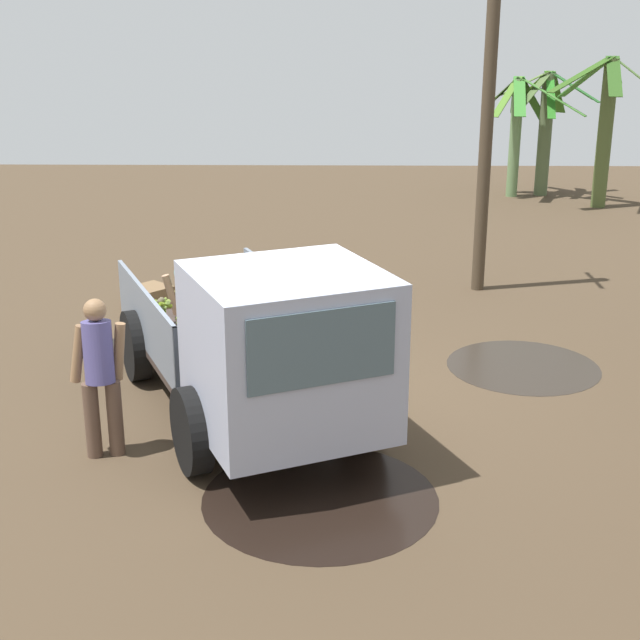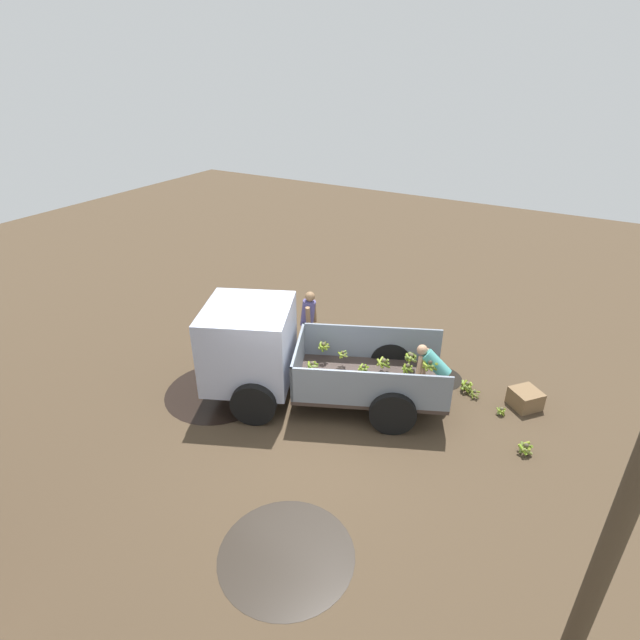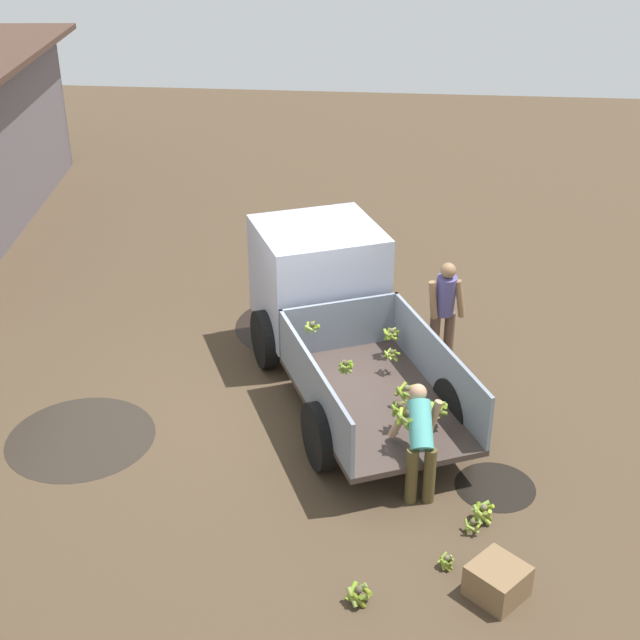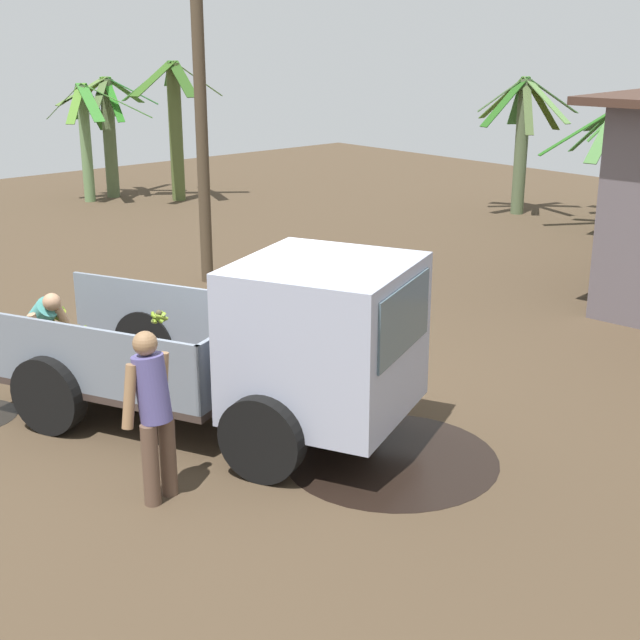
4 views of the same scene
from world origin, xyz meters
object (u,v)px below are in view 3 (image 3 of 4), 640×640
Objects in this scene: banana_bunch_on_ground_1 at (483,512)px; person_worker_loading at (420,438)px; banana_bunch_on_ground_3 at (472,525)px; wooden_crate_0 at (497,581)px; person_foreground_visitor at (445,307)px; cargo_truck at (328,299)px; banana_bunch_on_ground_2 at (358,593)px; banana_bunch_on_ground_0 at (447,561)px.

person_worker_loading is at bearing 56.93° from banana_bunch_on_ground_1.
banana_bunch_on_ground_3 is 0.96m from wooden_crate_0.
wooden_crate_0 is at bearing -167.99° from banana_bunch_on_ground_3.
person_worker_loading is (-3.12, 0.35, -0.15)m from person_foreground_visitor.
person_foreground_visitor is 7.79× the size of banana_bunch_on_ground_3.
cargo_truck is 4.12m from banana_bunch_on_ground_1.
person_foreground_visitor is 3.15m from person_worker_loading.
wooden_crate_0 is at bearing -178.48° from cargo_truck.
banana_bunch_on_ground_1 is 1.14m from wooden_crate_0.
cargo_truck is 1.71m from person_foreground_visitor.
banana_bunch_on_ground_1 reaches higher than banana_bunch_on_ground_2.
person_foreground_visitor is (0.19, -1.70, -0.15)m from cargo_truck.
wooden_crate_0 is at bearing -8.40° from person_foreground_visitor.
banana_bunch_on_ground_3 is at bearing -145.96° from person_worker_loading.
banana_bunch_on_ground_2 is 0.56× the size of wooden_crate_0.
person_worker_loading reaches higher than banana_bunch_on_ground_3.
banana_bunch_on_ground_3 is (-3.81, -0.27, -0.80)m from person_foreground_visitor.
cargo_truck is 4.23m from banana_bunch_on_ground_3.
cargo_truck reaches higher than banana_bunch_on_ground_0.
banana_bunch_on_ground_1 reaches higher than banana_bunch_on_ground_0.
banana_bunch_on_ground_3 is at bearing -9.99° from person_foreground_visitor.
cargo_truck is 3.06× the size of person_foreground_visitor.
person_worker_loading reaches higher than banana_bunch_on_ground_2.
person_worker_loading is 6.64× the size of banana_bunch_on_ground_0.
person_foreground_visitor is 8.37× the size of banana_bunch_on_ground_0.
cargo_truck is at bearing -97.70° from person_foreground_visitor.
wooden_crate_0 is at bearing -124.27° from banana_bunch_on_ground_0.
cargo_truck is 9.58× the size of wooden_crate_0.
banana_bunch_on_ground_3 is (-3.62, -1.97, -0.95)m from cargo_truck.
person_foreground_visitor is at bearing -10.63° from banana_bunch_on_ground_2.
banana_bunch_on_ground_1 is (-3.61, -0.40, -0.77)m from person_foreground_visitor.
banana_bunch_on_ground_0 is (-4.22, -1.67, -0.96)m from cargo_truck.
person_foreground_visitor is 4.49m from banana_bunch_on_ground_0.
banana_bunch_on_ground_0 is 0.62m from wooden_crate_0.
banana_bunch_on_ground_1 is (-3.42, -2.10, -0.93)m from cargo_truck.
banana_bunch_on_ground_2 is (-1.40, 1.34, -0.00)m from banana_bunch_on_ground_1.
cargo_truck reaches higher than banana_bunch_on_ground_3.
person_foreground_visitor reaches higher than banana_bunch_on_ground_3.
wooden_crate_0 is (-1.14, -0.07, 0.06)m from banana_bunch_on_ground_1.
banana_bunch_on_ground_3 is at bearing -26.84° from banana_bunch_on_ground_0.
person_foreground_visitor is 3.13× the size of wooden_crate_0.
wooden_crate_0 is (-1.63, -0.82, -0.57)m from person_worker_loading.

